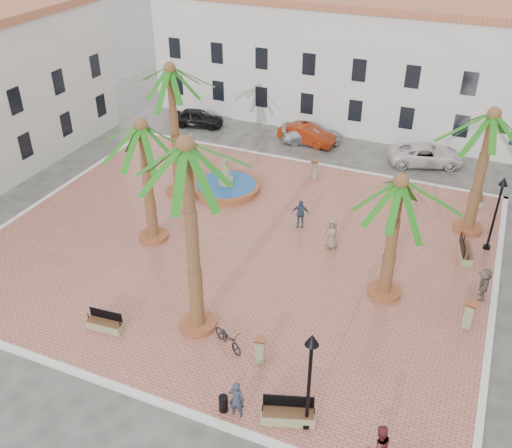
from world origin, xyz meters
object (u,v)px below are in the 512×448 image
(fountain, at_px, (226,185))
(bicycle_a, at_px, (228,338))
(palm_ne, at_px, (491,130))
(pedestrian_east, at_px, (484,284))
(car_silver, at_px, (311,134))
(car_black, at_px, (197,118))
(pedestrian_fountain_a, at_px, (332,234))
(car_white, at_px, (426,155))
(bollard_se, at_px, (260,349))
(pedestrian_fountain_b, at_px, (300,214))
(bench_e, at_px, (465,252))
(pedestrian_north, at_px, (192,145))
(cyclist_a, at_px, (237,399))
(palm_s, at_px, (187,167))
(lamppost_s, at_px, (310,366))
(litter_bin, at_px, (223,404))
(palm_nw, at_px, (171,83))
(bench_se, at_px, (288,415))
(bollard_n, at_px, (314,169))
(palm_e, at_px, (398,198))
(car_red, at_px, (307,134))
(lamppost_e, at_px, (499,202))
(palm_sw, at_px, (143,141))
(bench_s, at_px, (105,324))
(bollard_e, at_px, (469,314))
(cyclist_b, at_px, (379,446))

(fountain, height_order, bicycle_a, fountain)
(palm_ne, relative_size, pedestrian_east, 4.35)
(car_silver, bearing_deg, car_black, 71.64)
(pedestrian_fountain_a, bearing_deg, car_white, 75.94)
(bollard_se, relative_size, pedestrian_fountain_b, 0.73)
(bench_e, bearing_deg, pedestrian_north, 62.05)
(cyclist_a, xyz_separation_m, pedestrian_north, (-12.30, 19.11, 0.02))
(bollard_se, relative_size, pedestrian_north, 0.73)
(fountain, distance_m, palm_s, 14.68)
(bench_e, distance_m, bollard_se, 12.97)
(lamppost_s, xyz_separation_m, litter_bin, (-3.06, -0.55, -2.65))
(palm_nw, bearing_deg, pedestrian_fountain_a, -11.74)
(bench_e, xyz_separation_m, cyclist_a, (-6.61, -13.84, 0.56))
(pedestrian_east, bearing_deg, bench_se, -34.27)
(bollard_n, relative_size, litter_bin, 1.86)
(palm_s, height_order, lamppost_s, palm_s)
(pedestrian_fountain_a, relative_size, car_black, 0.43)
(palm_e, bearing_deg, car_white, 91.97)
(car_red, bearing_deg, lamppost_e, -118.09)
(car_red, bearing_deg, pedestrian_fountain_b, -155.52)
(palm_e, distance_m, pedestrian_fountain_a, 6.16)
(palm_nw, distance_m, car_white, 18.15)
(pedestrian_north, relative_size, car_red, 0.40)
(car_red, height_order, car_silver, car_red)
(palm_sw, bearing_deg, car_red, 77.51)
(bench_s, relative_size, car_red, 0.40)
(bench_e, relative_size, cyclist_a, 1.16)
(bollard_e, bearing_deg, pedestrian_fountain_b, 152.75)
(cyclist_b, xyz_separation_m, car_black, (-19.93, 24.43, -0.36))
(palm_ne, distance_m, bench_e, 6.37)
(palm_e, xyz_separation_m, car_white, (-0.53, 15.33, -4.64))
(palm_ne, relative_size, bollard_e, 5.50)
(pedestrian_fountain_b, height_order, car_black, pedestrian_fountain_b)
(lamppost_e, xyz_separation_m, cyclist_a, (-7.64, -15.12, -2.04))
(pedestrian_fountain_a, bearing_deg, car_red, 113.21)
(palm_sw, height_order, car_white, palm_sw)
(bench_se, xyz_separation_m, lamppost_e, (5.82, 14.62, 2.57))
(lamppost_s, bearing_deg, lamppost_e, 70.60)
(bollard_se, bearing_deg, bench_s, -172.69)
(palm_nw, bearing_deg, pedestrian_fountain_b, -6.04)
(palm_nw, bearing_deg, lamppost_e, 3.06)
(bench_e, relative_size, bollard_n, 1.49)
(pedestrian_north, bearing_deg, palm_s, -132.64)
(bench_e, xyz_separation_m, litter_bin, (-7.16, -13.84, 0.07))
(fountain, distance_m, palm_nw, 7.25)
(palm_s, distance_m, cyclist_a, 8.66)
(car_black, bearing_deg, bollard_e, -137.44)
(bicycle_a, xyz_separation_m, car_white, (4.74, 21.48, 0.07))
(cyclist_b, bearing_deg, car_red, -104.14)
(litter_bin, relative_size, car_silver, 0.16)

